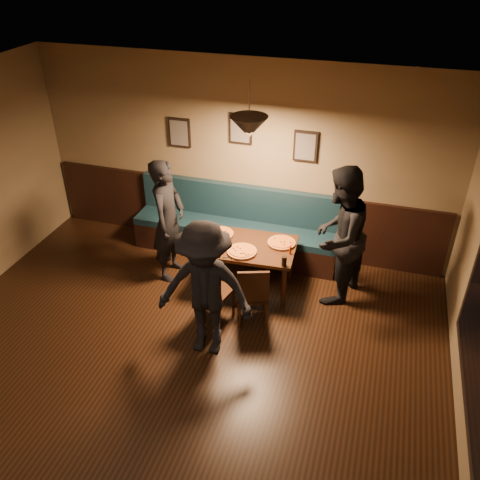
{
  "coord_description": "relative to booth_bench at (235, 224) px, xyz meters",
  "views": [
    {
      "loc": [
        1.9,
        -2.82,
        4.19
      ],
      "look_at": [
        0.4,
        2.13,
        0.95
      ],
      "focal_mm": 37.72,
      "sensor_mm": 36.0,
      "label": 1
    }
  ],
  "objects": [
    {
      "name": "napkin_a",
      "position": [
        -0.14,
        -0.48,
        0.17
      ],
      "size": [
        0.18,
        0.18,
        0.01
      ],
      "primitive_type": "cube",
      "rotation": [
        0.0,
        0.0,
        -0.13
      ],
      "color": "#217C40",
      "rests_on": "dining_table"
    },
    {
      "name": "chair_near_left",
      "position": [
        0.2,
        -1.47,
        -0.06
      ],
      "size": [
        0.47,
        0.47,
        0.88
      ],
      "primitive_type": null,
      "rotation": [
        0.0,
        0.0,
        -0.24
      ],
      "color": "black",
      "rests_on": "floor"
    },
    {
      "name": "diner_left",
      "position": [
        -0.69,
        -0.75,
        0.36
      ],
      "size": [
        0.41,
        0.63,
        1.72
      ],
      "primitive_type": "imported",
      "rotation": [
        0.0,
        0.0,
        1.57
      ],
      "color": "black",
      "rests_on": "floor"
    },
    {
      "name": "pizza_b",
      "position": [
        0.38,
        -0.92,
        0.18
      ],
      "size": [
        0.5,
        0.5,
        0.04
      ],
      "primitive_type": "cylinder",
      "rotation": [
        0.0,
        0.0,
        0.4
      ],
      "color": "orange",
      "rests_on": "dining_table"
    },
    {
      "name": "pendant_lamp",
      "position": [
        0.4,
        -0.72,
        1.75
      ],
      "size": [
        0.44,
        0.44,
        0.25
      ],
      "primitive_type": "cone",
      "rotation": [
        3.14,
        0.0,
        0.0
      ],
      "color": "black",
      "rests_on": "ceiling"
    },
    {
      "name": "dining_table",
      "position": [
        0.4,
        -0.72,
        -0.17
      ],
      "size": [
        1.28,
        0.87,
        0.66
      ],
      "primitive_type": "cube",
      "rotation": [
        0.0,
        0.0,
        0.06
      ],
      "color": "black",
      "rests_on": "floor"
    },
    {
      "name": "pizza_a",
      "position": [
        -0.03,
        -0.59,
        0.18
      ],
      "size": [
        0.44,
        0.44,
        0.04
      ],
      "primitive_type": "cylinder",
      "rotation": [
        0.0,
        0.0,
        -0.19
      ],
      "color": "#C67425",
      "rests_on": "dining_table"
    },
    {
      "name": "picture_center",
      "position": [
        0.0,
        0.27,
        1.35
      ],
      "size": [
        0.32,
        0.04,
        0.42
      ],
      "primitive_type": "cube",
      "color": "black",
      "rests_on": "wall_back"
    },
    {
      "name": "pizza_c",
      "position": [
        0.81,
        -0.57,
        0.18
      ],
      "size": [
        0.41,
        0.41,
        0.04
      ],
      "primitive_type": "cylinder",
      "rotation": [
        0.0,
        0.0,
        -0.12
      ],
      "color": "orange",
      "rests_on": "dining_table"
    },
    {
      "name": "wainscot",
      "position": [
        0.0,
        0.27,
        0.0
      ],
      "size": [
        5.88,
        0.06,
        1.0
      ],
      "primitive_type": "cube",
      "color": "black",
      "rests_on": "ground"
    },
    {
      "name": "napkin_b",
      "position": [
        -0.15,
        -1.02,
        0.17
      ],
      "size": [
        0.16,
        0.16,
        0.01
      ],
      "primitive_type": "cube",
      "rotation": [
        0.0,
        0.0,
        -0.19
      ],
      "color": "#1E7337",
      "rests_on": "dining_table"
    },
    {
      "name": "chair_near_right",
      "position": [
        0.64,
        -1.36,
        -0.08
      ],
      "size": [
        0.47,
        0.47,
        0.84
      ],
      "primitive_type": null,
      "rotation": [
        0.0,
        0.0,
        0.33
      ],
      "color": "black",
      "rests_on": "floor"
    },
    {
      "name": "diner_right",
      "position": [
        1.53,
        -0.59,
        0.42
      ],
      "size": [
        0.93,
        1.06,
        1.84
      ],
      "primitive_type": "imported",
      "rotation": [
        0.0,
        0.0,
        -1.88
      ],
      "color": "black",
      "rests_on": "floor"
    },
    {
      "name": "tabasco_bottle",
      "position": [
        0.97,
        -0.77,
        0.23
      ],
      "size": [
        0.04,
        0.04,
        0.13
      ],
      "primitive_type": "cylinder",
      "rotation": [
        0.0,
        0.0,
        0.21
      ],
      "color": "#A72605",
      "rests_on": "dining_table"
    },
    {
      "name": "diner_front",
      "position": [
        0.28,
        -1.99,
        0.33
      ],
      "size": [
        1.11,
        0.68,
        1.67
      ],
      "primitive_type": "imported",
      "rotation": [
        0.0,
        0.0,
        0.06
      ],
      "color": "black",
      "rests_on": "floor"
    },
    {
      "name": "soda_glass",
      "position": [
        0.95,
        -1.05,
        0.23
      ],
      "size": [
        0.08,
        0.08,
        0.14
      ],
      "primitive_type": "cylinder",
      "rotation": [
        0.0,
        0.0,
        -0.25
      ],
      "color": "black",
      "rests_on": "dining_table"
    },
    {
      "name": "floor",
      "position": [
        0.0,
        -3.2,
        -0.5
      ],
      "size": [
        7.0,
        7.0,
        0.0
      ],
      "primitive_type": "plane",
      "color": "black",
      "rests_on": "ground"
    },
    {
      "name": "picture_left",
      "position": [
        -0.9,
        0.27,
        1.2
      ],
      "size": [
        0.32,
        0.04,
        0.42
      ],
      "primitive_type": "cube",
      "color": "black",
      "rests_on": "wall_back"
    },
    {
      "name": "wall_back",
      "position": [
        0.0,
        0.3,
        0.9
      ],
      "size": [
        6.0,
        0.0,
        6.0
      ],
      "primitive_type": "plane",
      "rotation": [
        1.57,
        0.0,
        0.0
      ],
      "color": "#8C704F",
      "rests_on": "ground"
    },
    {
      "name": "ceiling",
      "position": [
        0.0,
        -3.2,
        2.3
      ],
      "size": [
        7.0,
        7.0,
        0.0
      ],
      "primitive_type": "plane",
      "rotation": [
        3.14,
        0.0,
        0.0
      ],
      "color": "silver",
      "rests_on": "ground"
    },
    {
      "name": "picture_right",
      "position": [
        0.9,
        0.27,
        1.2
      ],
      "size": [
        0.32,
        0.04,
        0.42
      ],
      "primitive_type": "cube",
      "color": "black",
      "rests_on": "wall_back"
    },
    {
      "name": "cutlery_set",
      "position": [
        0.33,
        -1.07,
        0.16
      ],
      "size": [
        0.2,
        0.1,
        0.0
      ],
      "primitive_type": "cube",
      "rotation": [
        0.0,
        0.0,
        1.95
      ],
      "color": "silver",
      "rests_on": "dining_table"
    },
    {
      "name": "booth_bench",
      "position": [
        0.0,
        0.0,
        0.0
      ],
      "size": [
        3.0,
        0.6,
        1.0
      ],
      "primitive_type": null,
      "color": "#0F232D",
      "rests_on": "ground"
    }
  ]
}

